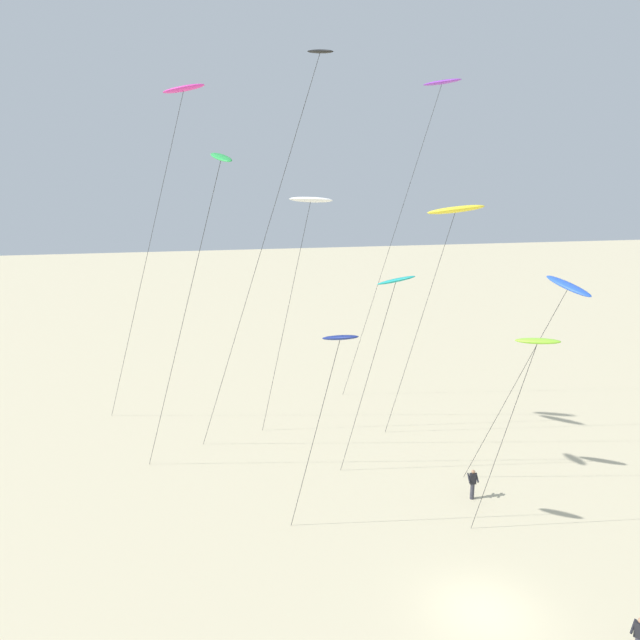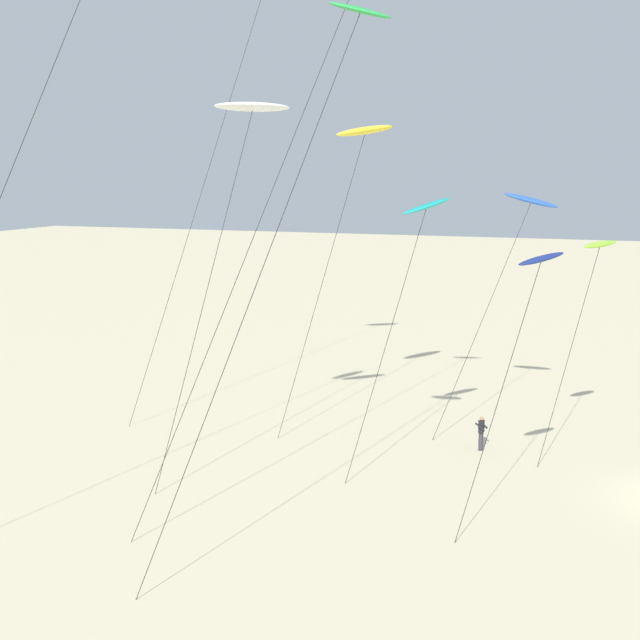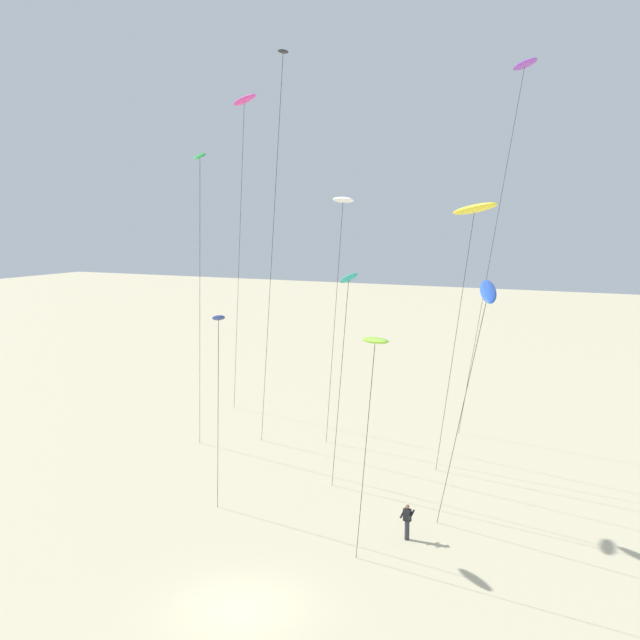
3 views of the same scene
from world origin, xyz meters
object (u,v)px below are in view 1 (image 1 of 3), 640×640
object	(u,v)px
kite_flyer_nearest	(473,483)
kite_black	(314,72)
kite_white	(310,201)
kite_blue	(567,288)
kite_flyer_middle	(639,637)
kite_navy	(339,341)
kite_magenta	(182,95)
kite_teal	(395,283)
kite_purple	(440,87)
kite_lime	(537,343)
kite_yellow	(455,211)
kite_green	(219,168)

from	to	relation	value
kite_flyer_nearest	kite_black	bearing A→B (deg)	159.01
kite_white	kite_black	distance (m)	8.37
kite_blue	kite_flyer_middle	size ratio (longest dim) A/B	7.27
kite_navy	kite_flyer_nearest	world-z (taller)	kite_navy
kite_navy	kite_flyer_middle	size ratio (longest dim) A/B	6.20
kite_magenta	kite_blue	distance (m)	22.95
kite_teal	kite_purple	bearing A→B (deg)	57.34
kite_navy	kite_purple	world-z (taller)	kite_purple
kite_flyer_nearest	kite_flyer_middle	world-z (taller)	same
kite_magenta	kite_lime	distance (m)	23.11
kite_black	kite_lime	size ratio (longest dim) A/B	2.26
kite_navy	kite_flyer_middle	xyz separation A→B (m)	(8.64, -9.26, -9.02)
kite_black	kite_magenta	xyz separation A→B (m)	(-6.10, 6.41, -0.48)
kite_magenta	kite_lime	xyz separation A→B (m)	(14.24, -14.19, -11.42)
kite_magenta	kite_flyer_middle	size ratio (longest dim) A/B	13.12
kite_blue	kite_teal	bearing A→B (deg)	154.63
kite_yellow	kite_flyer_middle	bearing A→B (deg)	-91.87
kite_white	kite_navy	world-z (taller)	kite_white
kite_white	kite_yellow	xyz separation A→B (m)	(8.12, -2.25, -0.52)
kite_black	kite_green	world-z (taller)	kite_black
kite_navy	kite_flyer_middle	world-z (taller)	kite_navy
kite_white	kite_flyer_middle	bearing A→B (deg)	-69.87
kite_blue	kite_green	bearing A→B (deg)	166.05
kite_white	kite_teal	bearing A→B (deg)	-63.85
kite_white	kite_lime	bearing A→B (deg)	-61.41
kite_black	kite_blue	bearing A→B (deg)	-21.17
kite_magenta	kite_green	distance (m)	8.06
kite_yellow	kite_lime	world-z (taller)	kite_yellow
kite_flyer_middle	kite_teal	bearing A→B (deg)	107.28
kite_purple	kite_flyer_middle	bearing A→B (deg)	-94.12
kite_purple	kite_blue	world-z (taller)	kite_purple
kite_purple	kite_magenta	world-z (taller)	kite_purple
kite_teal	kite_flyer_nearest	size ratio (longest dim) A/B	7.21
kite_purple	kite_flyer_nearest	world-z (taller)	kite_purple
kite_purple	kite_magenta	bearing A→B (deg)	-172.20
kite_green	kite_teal	distance (m)	10.49
kite_white	kite_purple	distance (m)	12.03
kite_lime	kite_flyer_nearest	world-z (taller)	kite_lime
kite_black	kite_teal	size ratio (longest dim) A/B	1.90
kite_blue	kite_navy	bearing A→B (deg)	-173.52
kite_lime	kite_purple	bearing A→B (deg)	82.91
kite_purple	kite_flyer_middle	xyz separation A→B (m)	(-1.71, -23.73, -21.52)
kite_white	kite_magenta	xyz separation A→B (m)	(-7.05, 0.99, 5.82)
kite_blue	kite_purple	bearing A→B (deg)	96.27
kite_navy	kite_black	world-z (taller)	kite_black
kite_yellow	kite_flyer_middle	size ratio (longest dim) A/B	9.23
kite_purple	kite_flyer_nearest	size ratio (longest dim) A/B	13.70
kite_lime	kite_teal	world-z (taller)	kite_teal
kite_lime	kite_flyer_nearest	size ratio (longest dim) A/B	6.06
kite_navy	kite_magenta	world-z (taller)	kite_magenta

